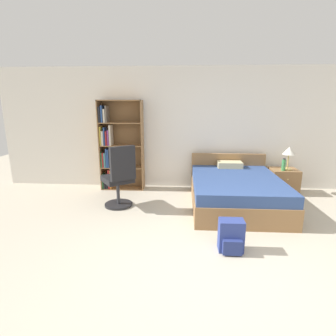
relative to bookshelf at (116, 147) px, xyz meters
name	(u,v)px	position (x,y,z in m)	size (l,w,h in m)	color
ground_plane	(223,277)	(1.92, -2.98, -0.92)	(14.00, 14.00, 0.00)	#BCB29E
wall_back	(205,129)	(1.92, 0.25, 0.38)	(9.00, 0.06, 2.60)	white
bookshelf	(116,147)	(0.00, 0.00, 0.00)	(0.92, 0.31, 1.91)	olive
bed	(235,190)	(2.42, -0.84, -0.64)	(1.56, 2.03, 0.80)	olive
office_chair	(120,179)	(0.34, -1.10, -0.38)	(0.70, 0.72, 1.15)	#232326
nightstand	(283,181)	(3.56, -0.10, -0.67)	(0.54, 0.49, 0.51)	olive
table_lamp	(289,152)	(3.60, -0.13, -0.04)	(0.25, 0.25, 0.47)	tan
water_bottle	(284,165)	(3.49, -0.21, -0.29)	(0.08, 0.08, 0.25)	#3F8C4C
backpack_blue	(231,237)	(2.08, -2.44, -0.73)	(0.31, 0.27, 0.42)	navy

